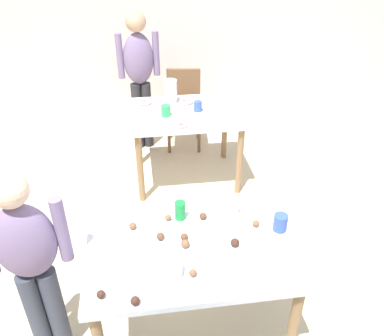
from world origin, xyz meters
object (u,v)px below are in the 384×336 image
(dining_table_far, at_px, (186,121))
(mixing_bowl, at_px, (166,269))
(person_adult_far, at_px, (139,71))
(pitcher_far, at_px, (171,92))
(soda_can, at_px, (180,211))
(chair_far_table, at_px, (184,104))
(person_girl_near, at_px, (30,259))
(dining_table_near, at_px, (192,265))

(dining_table_far, relative_size, mixing_bowl, 6.25)
(person_adult_far, relative_size, pitcher_far, 6.42)
(dining_table_far, bearing_deg, pitcher_far, 120.19)
(person_adult_far, bearing_deg, soda_can, -85.71)
(chair_far_table, distance_m, person_girl_near, 2.84)
(mixing_bowl, bearing_deg, pitcher_far, 83.88)
(person_adult_far, height_order, pitcher_far, person_adult_far)
(soda_can, relative_size, pitcher_far, 0.51)
(mixing_bowl, height_order, soda_can, soda_can)
(dining_table_far, relative_size, chair_far_table, 1.22)
(chair_far_table, height_order, soda_can, soda_can)
(dining_table_near, distance_m, person_adult_far, 2.61)
(dining_table_far, xyz_separation_m, chair_far_table, (0.07, 0.75, -0.15))
(dining_table_near, distance_m, mixing_bowl, 0.26)
(dining_table_near, bearing_deg, pitcher_far, 87.77)
(mixing_bowl, bearing_deg, chair_far_table, 81.11)
(chair_far_table, bearing_deg, person_girl_near, -113.97)
(dining_table_near, height_order, chair_far_table, chair_far_table)
(dining_table_near, distance_m, chair_far_table, 2.63)
(mixing_bowl, xyz_separation_m, soda_can, (0.13, 0.45, 0.02))
(person_girl_near, height_order, mixing_bowl, person_girl_near)
(dining_table_far, distance_m, chair_far_table, 0.77)
(dining_table_near, xyz_separation_m, mixing_bowl, (-0.16, -0.15, 0.15))
(dining_table_far, bearing_deg, dining_table_near, -96.19)
(dining_table_far, distance_m, pitcher_far, 0.33)
(chair_far_table, distance_m, pitcher_far, 0.69)
(chair_far_table, height_order, mixing_bowl, chair_far_table)
(dining_table_near, bearing_deg, chair_far_table, 84.00)
(dining_table_near, xyz_separation_m, dining_table_far, (0.20, 1.86, -0.00))
(dining_table_far, height_order, soda_can, soda_can)
(mixing_bowl, xyz_separation_m, pitcher_far, (0.24, 2.22, 0.08))
(person_girl_near, distance_m, soda_can, 0.88)
(person_girl_near, relative_size, pitcher_far, 5.60)
(person_girl_near, bearing_deg, chair_far_table, 66.03)
(person_girl_near, bearing_deg, person_adult_far, 75.32)
(dining_table_near, relative_size, person_girl_near, 0.89)
(dining_table_far, height_order, person_girl_near, person_girl_near)
(person_adult_far, bearing_deg, chair_far_table, 2.84)
(person_girl_near, xyz_separation_m, person_adult_far, (0.67, 2.56, 0.13))
(dining_table_far, xyz_separation_m, pitcher_far, (-0.12, 0.21, 0.23))
(dining_table_near, height_order, dining_table_far, same)
(person_adult_far, bearing_deg, person_girl_near, -104.68)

